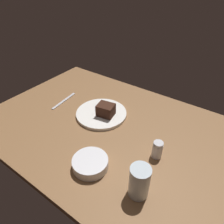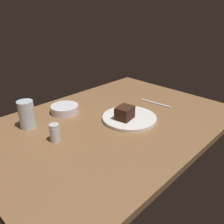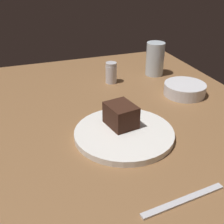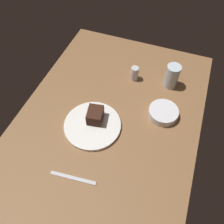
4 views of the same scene
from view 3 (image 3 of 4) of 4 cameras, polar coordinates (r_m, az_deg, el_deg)
dining_table at (r=85.75cm, az=3.93°, el=-2.50°), size 120.00×84.00×3.00cm
dessert_plate at (r=77.31cm, az=2.36°, el=-4.21°), size 26.21×26.21×1.64cm
chocolate_cake_slice at (r=77.97cm, az=1.73°, el=-0.61°), size 9.35×8.15×6.04cm
salt_shaker at (r=108.91cm, az=-0.16°, el=7.64°), size 4.18×4.18×7.73cm
water_glass at (r=117.13cm, az=8.36°, el=10.18°), size 7.05×7.05×12.76cm
side_bowl at (r=102.65cm, az=13.94°, el=4.32°), size 13.98×13.98×3.97cm
butter_knife at (r=61.11cm, az=13.76°, el=-16.35°), size 3.38×19.04×0.50cm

